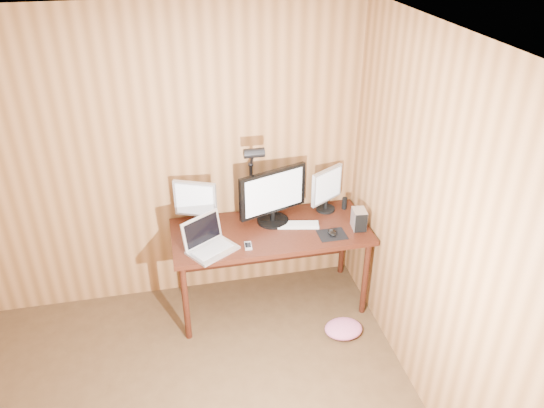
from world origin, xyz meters
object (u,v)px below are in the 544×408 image
object	(u,v)px
monitor_center	(273,196)
desk_lamp	(253,171)
laptop	(208,242)
phone	(248,246)
desk	(269,238)
keyboard	(296,225)
monitor_left	(196,203)
hard_drive	(359,219)
mouse	(332,232)
monitor_right	(327,189)
speaker	(344,203)

from	to	relation	value
monitor_center	desk_lamp	size ratio (longest dim) A/B	0.82
laptop	phone	xyz separation A→B (m)	(0.30, -0.04, -0.06)
desk	laptop	distance (m)	0.60
desk	keyboard	bearing A→B (deg)	-13.94
monitor_left	keyboard	bearing A→B (deg)	10.27
monitor_center	monitor_left	world-z (taller)	monitor_center
monitor_left	desk_lamp	size ratio (longest dim) A/B	0.56
laptop	hard_drive	bearing A→B (deg)	-30.94
mouse	desk	bearing A→B (deg)	164.65
desk	mouse	world-z (taller)	mouse
phone	desk	bearing A→B (deg)	54.77
desk_lamp	monitor_center	bearing A→B (deg)	-31.45
hard_drive	monitor_left	bearing A→B (deg)	172.96
desk	desk_lamp	xyz separation A→B (m)	(-0.10, 0.14, 0.56)
monitor_center	hard_drive	world-z (taller)	monitor_center
desk	phone	size ratio (longest dim) A/B	14.15
hard_drive	phone	size ratio (longest dim) A/B	1.46
phone	desk_lamp	xyz separation A→B (m)	(0.12, 0.41, 0.43)
monitor_left	laptop	distance (m)	0.39
desk	monitor_left	size ratio (longest dim) A/B	4.01
mouse	desk_lamp	xyz separation A→B (m)	(-0.57, 0.39, 0.42)
phone	monitor_right	bearing A→B (deg)	32.85
desk_lamp	monitor_right	bearing A→B (deg)	1.17
monitor_center	laptop	size ratio (longest dim) A/B	1.32
keyboard	mouse	bearing A→B (deg)	-26.22
monitor_left	speaker	xyz separation A→B (m)	(1.27, 0.00, -0.16)
monitor_right	desk_lamp	xyz separation A→B (m)	(-0.63, 0.00, 0.23)
desk	desk_lamp	size ratio (longest dim) A/B	2.25
mouse	phone	world-z (taller)	mouse
desk	mouse	size ratio (longest dim) A/B	14.53
hard_drive	desk_lamp	size ratio (longest dim) A/B	0.23
laptop	speaker	world-z (taller)	laptop
desk	speaker	xyz separation A→B (m)	(0.70, 0.13, 0.17)
speaker	keyboard	bearing A→B (deg)	-159.17
mouse	hard_drive	distance (m)	0.26
monitor_right	phone	bearing A→B (deg)	177.16
monitor_center	keyboard	xyz separation A→B (m)	(0.17, -0.10, -0.24)
hard_drive	mouse	bearing A→B (deg)	-159.98
phone	hard_drive	bearing A→B (deg)	8.91
monitor_center	monitor_left	bearing A→B (deg)	153.51
monitor_right	keyboard	xyz separation A→B (m)	(-0.32, -0.20, -0.20)
laptop	hard_drive	size ratio (longest dim) A/B	2.68
desk	monitor_center	distance (m)	0.37
monitor_left	mouse	xyz separation A→B (m)	(1.04, -0.38, -0.19)
monitor_center	desk_lamp	xyz separation A→B (m)	(-0.15, 0.09, 0.19)
monitor_left	monitor_right	distance (m)	1.11
monitor_center	desk_lamp	bearing A→B (deg)	127.67
laptop	desk_lamp	world-z (taller)	desk_lamp
monitor_right	hard_drive	world-z (taller)	monitor_right
laptop	speaker	xyz separation A→B (m)	(1.22, 0.37, -0.01)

